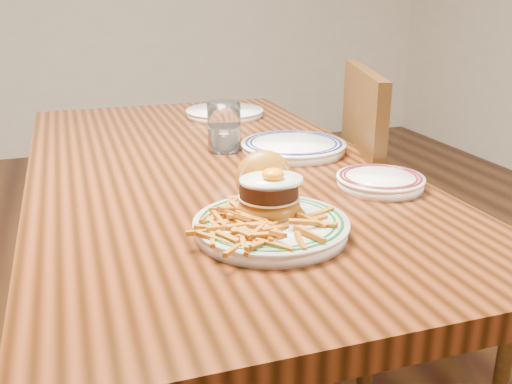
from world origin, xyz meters
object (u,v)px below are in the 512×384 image
object	(u,v)px
side_plate	(380,180)
main_plate	(270,212)
table	(210,197)
chair_right	(400,226)

from	to	relation	value
side_plate	main_plate	bearing A→B (deg)	-133.65
table	chair_right	distance (m)	0.57
table	main_plate	bearing A→B (deg)	-89.79
main_plate	side_plate	bearing A→B (deg)	37.71
chair_right	side_plate	distance (m)	0.45
chair_right	side_plate	world-z (taller)	chair_right
chair_right	main_plate	world-z (taller)	chair_right
main_plate	side_plate	size ratio (longest dim) A/B	1.43
main_plate	side_plate	world-z (taller)	main_plate
chair_right	main_plate	xyz separation A→B (m)	(-0.55, -0.42, 0.27)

